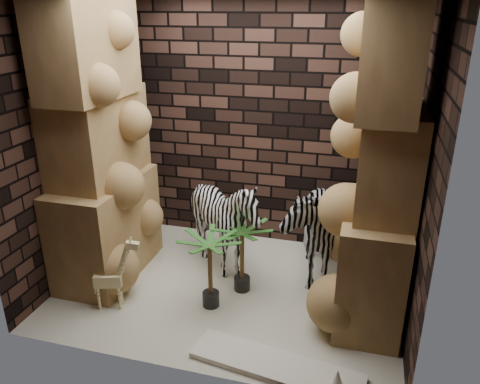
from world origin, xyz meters
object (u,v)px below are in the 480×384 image
(zebra_left, at_px, (225,228))
(palm_back, at_px, (210,272))
(surfboard, at_px, (276,366))
(palm_front, at_px, (242,258))
(zebra_right, at_px, (309,217))
(giraffe_toy, at_px, (107,273))

(zebra_left, height_order, palm_back, zebra_left)
(surfboard, bearing_deg, palm_front, 127.09)
(zebra_right, xyz_separation_m, giraffe_toy, (-1.80, -1.15, -0.31))
(zebra_left, xyz_separation_m, surfboard, (0.86, -1.36, -0.52))
(zebra_right, bearing_deg, palm_back, -144.45)
(giraffe_toy, height_order, palm_back, giraffe_toy)
(palm_front, bearing_deg, giraffe_toy, -151.32)
(zebra_left, relative_size, palm_front, 1.56)
(surfboard, bearing_deg, palm_back, 147.49)
(zebra_left, xyz_separation_m, palm_back, (0.05, -0.67, -0.15))
(giraffe_toy, bearing_deg, palm_back, -0.56)
(giraffe_toy, distance_m, palm_front, 1.35)
(giraffe_toy, xyz_separation_m, palm_front, (1.19, 0.65, -0.01))
(zebra_left, distance_m, palm_back, 0.69)
(palm_back, distance_m, surfboard, 1.13)
(zebra_right, distance_m, surfboard, 1.70)
(zebra_right, bearing_deg, zebra_left, -178.09)
(zebra_left, height_order, surfboard, zebra_left)
(giraffe_toy, bearing_deg, palm_front, 11.13)
(zebra_left, distance_m, palm_front, 0.45)
(zebra_right, xyz_separation_m, surfboard, (-0.03, -1.55, -0.68))
(palm_back, height_order, surfboard, palm_back)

